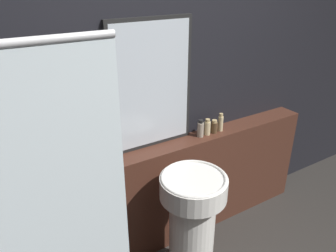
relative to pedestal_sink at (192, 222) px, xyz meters
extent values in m
cube|color=black|center=(0.07, 0.54, 0.76)|extent=(8.00, 0.06, 2.50)
cube|color=#422319|center=(0.07, 0.42, -0.05)|extent=(2.66, 0.20, 0.88)
cylinder|color=silver|center=(0.00, 0.00, -0.14)|extent=(0.31, 0.31, 0.71)
cylinder|color=silver|center=(0.00, 0.00, 0.29)|extent=(0.44, 0.44, 0.14)
torus|color=silver|center=(0.00, 0.00, 0.36)|extent=(0.43, 0.43, 0.02)
cube|color=black|center=(-0.03, 0.50, 0.84)|extent=(0.63, 0.03, 0.92)
cube|color=#B2BCC6|center=(-0.03, 0.49, 0.84)|extent=(0.58, 0.02, 0.87)
cube|color=white|center=(-0.52, 0.42, 0.42)|extent=(0.23, 0.15, 0.07)
cylinder|color=gray|center=(0.36, 0.42, 0.44)|extent=(0.05, 0.05, 0.12)
cylinder|color=black|center=(0.36, 0.42, 0.51)|extent=(0.04, 0.04, 0.03)
cylinder|color=#C6B284|center=(0.42, 0.42, 0.44)|extent=(0.05, 0.05, 0.11)
cylinder|color=tan|center=(0.42, 0.42, 0.51)|extent=(0.04, 0.04, 0.02)
cylinder|color=#4C3823|center=(0.49, 0.42, 0.43)|extent=(0.06, 0.06, 0.09)
cylinder|color=tan|center=(0.49, 0.42, 0.48)|extent=(0.04, 0.04, 0.02)
cylinder|color=#C6B284|center=(0.56, 0.42, 0.45)|extent=(0.04, 0.04, 0.12)
cylinder|color=tan|center=(0.56, 0.42, 0.52)|extent=(0.03, 0.03, 0.03)
camera|label=1|loc=(-1.06, -1.41, 1.55)|focal=35.00mm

